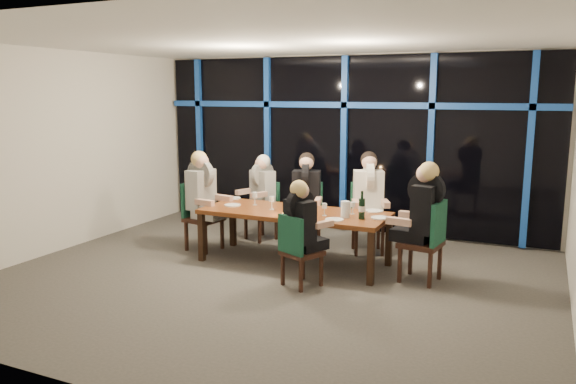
{
  "coord_description": "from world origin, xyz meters",
  "views": [
    {
      "loc": [
        3.09,
        -6.15,
        2.38
      ],
      "look_at": [
        0.0,
        0.6,
        1.05
      ],
      "focal_mm": 35.0,
      "sensor_mm": 36.0,
      "label": 1
    }
  ],
  "objects_px": {
    "chair_near_mid": "(297,247)",
    "diner_end_left": "(203,186)",
    "diner_near_mid": "(302,217)",
    "wine_bottle": "(362,208)",
    "water_pitcher": "(345,209)",
    "chair_end_left": "(199,212)",
    "chair_far_mid": "(307,211)",
    "diner_far_left": "(261,185)",
    "diner_far_right": "(369,188)",
    "chair_far_left": "(265,207)",
    "chair_end_right": "(428,237)",
    "diner_end_right": "(423,204)",
    "dining_table": "(294,216)",
    "diner_far_mid": "(306,187)",
    "chair_far_right": "(367,214)"
  },
  "relations": [
    {
      "from": "diner_end_right",
      "to": "chair_far_mid",
      "type": "bearing_deg",
      "value": -106.86
    },
    {
      "from": "diner_far_mid",
      "to": "diner_far_right",
      "type": "bearing_deg",
      "value": -5.18
    },
    {
      "from": "dining_table",
      "to": "diner_far_mid",
      "type": "relative_size",
      "value": 2.65
    },
    {
      "from": "diner_end_left",
      "to": "water_pitcher",
      "type": "xyz_separation_m",
      "value": [
        2.3,
        -0.15,
        -0.12
      ]
    },
    {
      "from": "chair_end_right",
      "to": "diner_far_left",
      "type": "distance_m",
      "value": 3.06
    },
    {
      "from": "dining_table",
      "to": "diner_far_mid",
      "type": "xyz_separation_m",
      "value": [
        -0.14,
        0.77,
        0.28
      ]
    },
    {
      "from": "wine_bottle",
      "to": "diner_near_mid",
      "type": "bearing_deg",
      "value": -125.99
    },
    {
      "from": "diner_near_mid",
      "to": "wine_bottle",
      "type": "bearing_deg",
      "value": -101.2
    },
    {
      "from": "chair_end_right",
      "to": "diner_near_mid",
      "type": "relative_size",
      "value": 1.18
    },
    {
      "from": "chair_end_right",
      "to": "diner_far_mid",
      "type": "relative_size",
      "value": 1.07
    },
    {
      "from": "chair_far_left",
      "to": "wine_bottle",
      "type": "height_order",
      "value": "wine_bottle"
    },
    {
      "from": "dining_table",
      "to": "chair_end_left",
      "type": "distance_m",
      "value": 1.61
    },
    {
      "from": "chair_far_right",
      "to": "water_pitcher",
      "type": "distance_m",
      "value": 1.16
    },
    {
      "from": "chair_far_right",
      "to": "chair_end_right",
      "type": "bearing_deg",
      "value": -68.52
    },
    {
      "from": "diner_near_mid",
      "to": "chair_far_mid",
      "type": "bearing_deg",
      "value": -44.44
    },
    {
      "from": "chair_far_mid",
      "to": "wine_bottle",
      "type": "relative_size",
      "value": 2.73
    },
    {
      "from": "chair_far_mid",
      "to": "diner_far_right",
      "type": "relative_size",
      "value": 1.0
    },
    {
      "from": "chair_end_left",
      "to": "chair_near_mid",
      "type": "relative_size",
      "value": 1.13
    },
    {
      "from": "chair_far_right",
      "to": "dining_table",
      "type": "bearing_deg",
      "value": -150.82
    },
    {
      "from": "chair_end_left",
      "to": "water_pitcher",
      "type": "distance_m",
      "value": 2.41
    },
    {
      "from": "chair_far_right",
      "to": "chair_end_right",
      "type": "xyz_separation_m",
      "value": [
        1.11,
        -1.06,
        0.01
      ]
    },
    {
      "from": "dining_table",
      "to": "diner_near_mid",
      "type": "relative_size",
      "value": 2.93
    },
    {
      "from": "chair_far_mid",
      "to": "diner_near_mid",
      "type": "distance_m",
      "value": 1.81
    },
    {
      "from": "diner_far_left",
      "to": "chair_far_left",
      "type": "bearing_deg",
      "value": 90.0
    },
    {
      "from": "chair_far_mid",
      "to": "chair_near_mid",
      "type": "relative_size",
      "value": 1.1
    },
    {
      "from": "chair_far_left",
      "to": "diner_near_mid",
      "type": "height_order",
      "value": "diner_near_mid"
    },
    {
      "from": "dining_table",
      "to": "chair_end_right",
      "type": "bearing_deg",
      "value": -1.21
    },
    {
      "from": "chair_end_right",
      "to": "diner_end_right",
      "type": "xyz_separation_m",
      "value": [
        -0.09,
        0.01,
        0.41
      ]
    },
    {
      "from": "diner_far_right",
      "to": "diner_near_mid",
      "type": "xyz_separation_m",
      "value": [
        -0.32,
        -1.76,
        -0.11
      ]
    },
    {
      "from": "dining_table",
      "to": "diner_far_mid",
      "type": "height_order",
      "value": "diner_far_mid"
    },
    {
      "from": "diner_near_mid",
      "to": "dining_table",
      "type": "bearing_deg",
      "value": -35.35
    },
    {
      "from": "diner_far_left",
      "to": "wine_bottle",
      "type": "distance_m",
      "value": 2.27
    },
    {
      "from": "dining_table",
      "to": "chair_end_left",
      "type": "bearing_deg",
      "value": 177.6
    },
    {
      "from": "dining_table",
      "to": "wine_bottle",
      "type": "relative_size",
      "value": 7.07
    },
    {
      "from": "diner_end_left",
      "to": "diner_near_mid",
      "type": "relative_size",
      "value": 1.13
    },
    {
      "from": "diner_far_left",
      "to": "diner_far_right",
      "type": "bearing_deg",
      "value": 22.59
    },
    {
      "from": "chair_far_mid",
      "to": "diner_end_right",
      "type": "relative_size",
      "value": 0.99
    },
    {
      "from": "chair_end_left",
      "to": "chair_near_mid",
      "type": "height_order",
      "value": "chair_end_left"
    },
    {
      "from": "chair_far_left",
      "to": "chair_far_mid",
      "type": "distance_m",
      "value": 0.84
    },
    {
      "from": "diner_far_mid",
      "to": "dining_table",
      "type": "bearing_deg",
      "value": -95.48
    },
    {
      "from": "water_pitcher",
      "to": "chair_end_left",
      "type": "bearing_deg",
      "value": -161.74
    },
    {
      "from": "chair_far_left",
      "to": "chair_far_right",
      "type": "xyz_separation_m",
      "value": [
        1.73,
        -0.01,
        0.05
      ]
    },
    {
      "from": "chair_far_left",
      "to": "wine_bottle",
      "type": "distance_m",
      "value": 2.3
    },
    {
      "from": "dining_table",
      "to": "diner_near_mid",
      "type": "xyz_separation_m",
      "value": [
        0.47,
        -0.81,
        0.19
      ]
    },
    {
      "from": "dining_table",
      "to": "water_pitcher",
      "type": "height_order",
      "value": "water_pitcher"
    },
    {
      "from": "diner_far_right",
      "to": "chair_near_mid",
      "type": "bearing_deg",
      "value": -125.5
    },
    {
      "from": "chair_near_mid",
      "to": "diner_end_left",
      "type": "bearing_deg",
      "value": -0.84
    },
    {
      "from": "chair_far_right",
      "to": "wine_bottle",
      "type": "bearing_deg",
      "value": -101.94
    },
    {
      "from": "chair_far_left",
      "to": "diner_far_mid",
      "type": "bearing_deg",
      "value": 5.6
    },
    {
      "from": "diner_end_left",
      "to": "chair_near_mid",
      "type": "bearing_deg",
      "value": -106.97
    }
  ]
}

